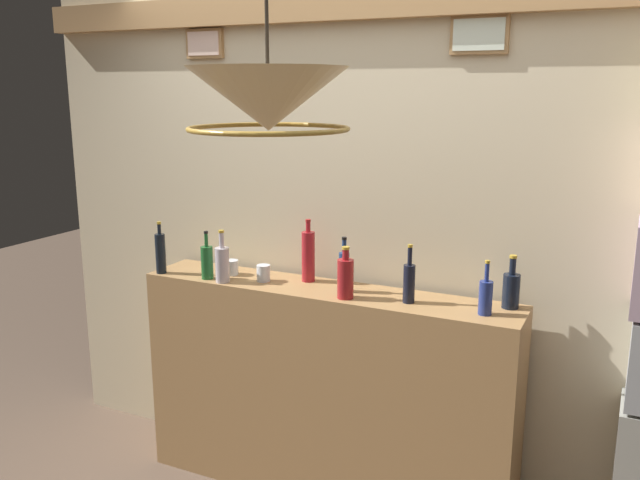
{
  "coord_description": "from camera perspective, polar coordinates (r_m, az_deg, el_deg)",
  "views": [
    {
      "loc": [
        1.32,
        -1.93,
        2.03
      ],
      "look_at": [
        0.0,
        0.8,
        1.33
      ],
      "focal_mm": 37.6,
      "sensor_mm": 36.0,
      "label": 1
    }
  ],
  "objects": [
    {
      "name": "liquor_bottle_rye",
      "position": [
        3.41,
        -9.59,
        -1.82
      ],
      "size": [
        0.06,
        0.06,
        0.25
      ],
      "color": "#1B5725",
      "rests_on": "bar_shelf_unit"
    },
    {
      "name": "glass_tumbler_rocks",
      "position": [
        3.48,
        -7.57,
        -2.33
      ],
      "size": [
        0.07,
        0.07,
        0.08
      ],
      "color": "silver",
      "rests_on": "bar_shelf_unit"
    },
    {
      "name": "glass_tumbler_highball",
      "position": [
        3.35,
        -4.84,
        -2.82
      ],
      "size": [
        0.07,
        0.07,
        0.08
      ],
      "color": "silver",
      "rests_on": "bar_shelf_unit"
    },
    {
      "name": "liquor_bottle_sherry",
      "position": [
        2.93,
        13.91,
        -4.68
      ],
      "size": [
        0.06,
        0.06,
        0.24
      ],
      "color": "navy",
      "rests_on": "bar_shelf_unit"
    },
    {
      "name": "liquor_bottle_mezcal",
      "position": [
        3.06,
        2.18,
        -3.21
      ],
      "size": [
        0.08,
        0.08,
        0.24
      ],
      "color": "maroon",
      "rests_on": "bar_shelf_unit"
    },
    {
      "name": "liquor_bottle_amaro",
      "position": [
        3.31,
        -1.01,
        -1.35
      ],
      "size": [
        0.07,
        0.07,
        0.31
      ],
      "color": "maroon",
      "rests_on": "bar_shelf_unit"
    },
    {
      "name": "liquor_bottle_port",
      "position": [
        3.56,
        -13.42,
        -1.05
      ],
      "size": [
        0.05,
        0.05,
        0.27
      ],
      "color": "black",
      "rests_on": "bar_shelf_unit"
    },
    {
      "name": "pendant_lamp",
      "position": [
        2.14,
        -4.44,
        11.71
      ],
      "size": [
        0.52,
        0.52,
        0.46
      ],
      "color": "beige"
    },
    {
      "name": "bar_shelf_unit",
      "position": [
        3.42,
        0.37,
        -12.87
      ],
      "size": [
        1.89,
        0.34,
        1.08
      ],
      "primitive_type": "cube",
      "color": "#9E7547",
      "rests_on": "ground"
    },
    {
      "name": "liquor_bottle_tequila",
      "position": [
        3.02,
        7.59,
        -3.54
      ],
      "size": [
        0.05,
        0.05,
        0.27
      ],
      "color": "black",
      "rests_on": "bar_shelf_unit"
    },
    {
      "name": "liquor_bottle_brandy",
      "position": [
        3.04,
        15.96,
        -4.04
      ],
      "size": [
        0.07,
        0.07,
        0.24
      ],
      "color": "black",
      "rests_on": "bar_shelf_unit"
    },
    {
      "name": "liquor_bottle_vermouth",
      "position": [
        3.16,
        2.06,
        -2.59
      ],
      "size": [
        0.05,
        0.05,
        0.26
      ],
      "color": "navy",
      "rests_on": "bar_shelf_unit"
    },
    {
      "name": "liquor_bottle_scotch",
      "position": [
        3.34,
        -8.32,
        -1.99
      ],
      "size": [
        0.07,
        0.07,
        0.26
      ],
      "color": "#BDB4BD",
      "rests_on": "bar_shelf_unit"
    },
    {
      "name": "panelled_rear_partition",
      "position": [
        3.36,
        2.18,
        2.61
      ],
      "size": [
        3.54,
        0.15,
        2.73
      ],
      "color": "beige",
      "rests_on": "ground"
    }
  ]
}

